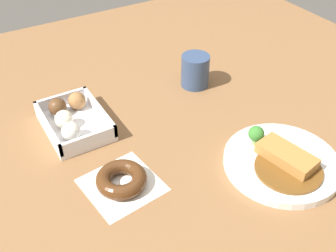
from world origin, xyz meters
The scene contains 5 objects.
ground_plane centered at (0.00, 0.00, 0.00)m, with size 1.60×1.60×0.00m, color brown.
curry_plate centered at (0.16, 0.13, 0.01)m, with size 0.24×0.24×0.07m.
donut_box centered at (-0.19, -0.20, 0.02)m, with size 0.19×0.14×0.06m.
chocolate_ring_donut centered at (0.04, -0.18, 0.02)m, with size 0.16×0.16×0.03m.
coffee_mug centered at (-0.20, 0.15, 0.04)m, with size 0.08×0.08×0.09m, color #33476B.
Camera 1 is at (0.57, -0.39, 0.60)m, focal length 42.83 mm.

